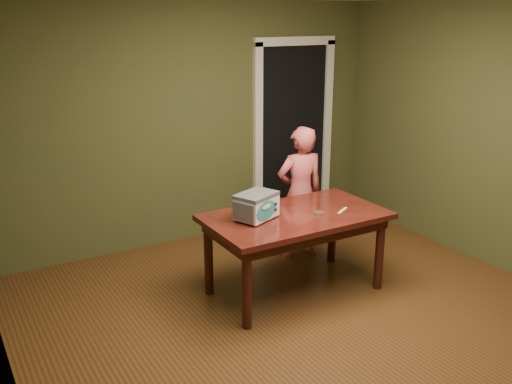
% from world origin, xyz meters
% --- Properties ---
extents(floor, '(5.00, 5.00, 0.00)m').
position_xyz_m(floor, '(0.00, 0.00, 0.00)').
color(floor, brown).
rests_on(floor, ground).
extents(room_shell, '(4.52, 5.02, 2.61)m').
position_xyz_m(room_shell, '(0.00, 0.00, 1.71)').
color(room_shell, '#3F4525').
rests_on(room_shell, ground).
extents(doorway, '(1.10, 0.66, 2.25)m').
position_xyz_m(doorway, '(1.30, 2.78, 1.06)').
color(doorway, black).
rests_on(doorway, ground).
extents(dining_table, '(1.60, 0.90, 0.75)m').
position_xyz_m(dining_table, '(0.20, 0.80, 0.65)').
color(dining_table, '#340E0C').
rests_on(dining_table, floor).
extents(toy_oven, '(0.44, 0.37, 0.23)m').
position_xyz_m(toy_oven, '(-0.17, 0.87, 0.88)').
color(toy_oven, '#4C4F54').
rests_on(toy_oven, dining_table).
extents(baking_pan, '(0.10, 0.10, 0.02)m').
position_xyz_m(baking_pan, '(0.37, 0.69, 0.76)').
color(baking_pan, silver).
rests_on(baking_pan, dining_table).
extents(spatula, '(0.17, 0.11, 0.01)m').
position_xyz_m(spatula, '(0.61, 0.66, 0.75)').
color(spatula, '#F1E968').
rests_on(spatula, dining_table).
extents(child, '(0.55, 0.41, 1.39)m').
position_xyz_m(child, '(0.70, 1.45, 0.69)').
color(child, '#CC5456').
rests_on(child, floor).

